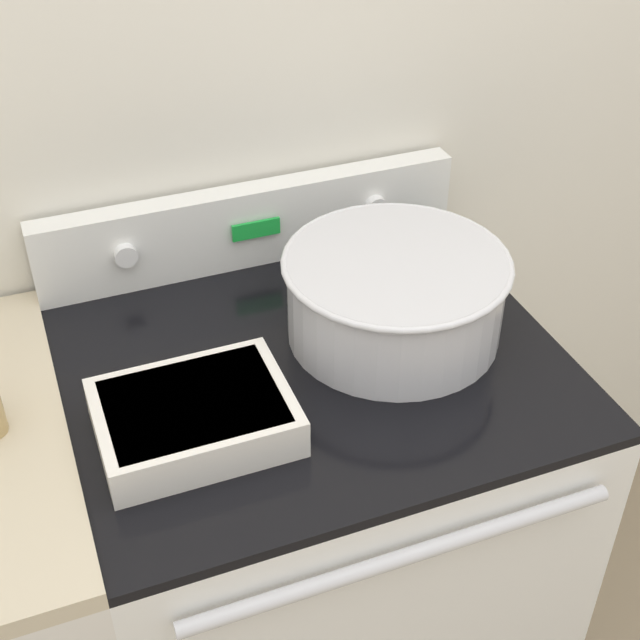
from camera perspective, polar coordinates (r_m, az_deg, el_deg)
kitchen_wall at (r=1.60m, az=-5.49°, el=13.83°), size 8.00×0.05×2.50m
stove_range at (r=1.79m, az=-0.41°, el=-14.43°), size 0.79×0.71×0.96m
control_panel at (r=1.65m, az=-4.44°, el=6.11°), size 0.79×0.07×0.15m
mixing_bowl at (r=1.46m, az=4.82°, el=1.78°), size 0.37×0.37×0.15m
casserole_dish at (r=1.30m, az=-8.05°, el=-6.05°), size 0.28×0.21×0.06m
ladle at (r=1.66m, az=10.28°, el=4.17°), size 0.08×0.27×0.08m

